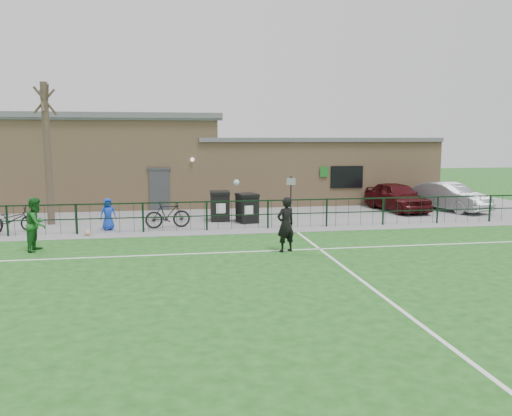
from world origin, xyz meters
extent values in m
plane|color=#184E17|center=(0.00, 0.00, 0.00)|extent=(90.00, 90.00, 0.00)
cube|color=gray|center=(0.00, 13.50, 0.01)|extent=(34.00, 13.00, 0.02)
cube|color=white|center=(0.00, 7.80, 0.00)|extent=(28.00, 0.10, 0.01)
cube|color=white|center=(0.00, 4.00, 0.00)|extent=(28.00, 0.10, 0.01)
cube|color=white|center=(2.00, 0.00, 0.00)|extent=(0.10, 16.00, 0.01)
cube|color=black|center=(0.00, 8.00, 0.60)|extent=(28.00, 0.10, 1.20)
cylinder|color=#433328|center=(-8.00, 10.50, 3.00)|extent=(0.30, 0.30, 6.00)
cube|color=black|center=(-0.76, 10.25, 0.64)|extent=(0.84, 0.95, 1.23)
cube|color=black|center=(0.38, 9.56, 0.61)|extent=(0.95, 1.03, 1.19)
cylinder|color=black|center=(2.37, 9.70, 1.02)|extent=(0.08, 0.08, 2.00)
imported|color=#3E0B0E|center=(8.41, 11.83, 0.75)|extent=(2.24, 4.45, 1.45)
imported|color=#929399|center=(11.08, 11.50, 0.73)|extent=(2.89, 4.58, 1.43)
imported|color=black|center=(-9.10, 8.86, 0.52)|extent=(1.96, 0.83, 1.00)
imported|color=black|center=(-3.05, 8.76, 0.57)|extent=(1.90, 0.76, 1.11)
imported|color=blue|center=(-5.41, 8.68, 0.66)|extent=(0.72, 0.57, 1.29)
imported|color=black|center=(0.78, 3.82, 0.90)|extent=(0.77, 0.65, 1.81)
sphere|color=white|center=(-0.41, 7.06, 2.01)|extent=(0.22, 0.22, 0.22)
imported|color=#1B6121|center=(-7.28, 5.35, 0.88)|extent=(0.78, 0.94, 1.77)
sphere|color=silver|center=(-6.05, 7.65, 0.12)|extent=(0.24, 0.24, 0.24)
cube|color=tan|center=(0.00, 16.50, 1.75)|extent=(24.00, 5.00, 3.50)
cube|color=tan|center=(-6.24, 16.50, 4.10)|extent=(11.52, 5.00, 1.20)
cube|color=#505357|center=(-6.24, 16.50, 4.82)|extent=(12.02, 5.40, 0.28)
cube|color=#505357|center=(5.28, 16.50, 3.60)|extent=(13.44, 5.30, 0.22)
cube|color=#383A3D|center=(-3.50, 13.97, 1.05)|extent=(1.00, 0.08, 2.10)
cube|color=black|center=(6.50, 13.97, 1.60)|extent=(1.80, 0.08, 1.20)
cube|color=#19661E|center=(5.20, 13.92, 1.90)|extent=(0.45, 0.04, 0.55)
camera|label=1|loc=(-2.83, -11.80, 3.70)|focal=35.00mm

